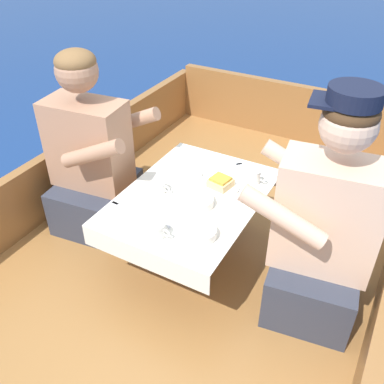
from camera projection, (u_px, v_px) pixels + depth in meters
ground_plane at (193, 287)px, 2.36m from camera, size 60.00×60.00×0.00m
boat_deck at (194, 271)px, 2.29m from camera, size 1.87×3.04×0.25m
gunwale_port at (57, 179)px, 2.47m from camera, size 0.06×3.04×0.36m
bow_coaming at (290, 111)px, 3.16m from camera, size 1.75×0.06×0.42m
cockpit_table at (192, 202)px, 2.01m from camera, size 0.61×0.83×0.39m
person_port at (92, 161)px, 2.23m from camera, size 0.56×0.49×0.97m
person_starboard at (322, 233)px, 1.73m from camera, size 0.56×0.50×1.03m
plate_sandwich at (220, 187)px, 2.03m from camera, size 0.18×0.18×0.01m
plate_bread at (186, 174)px, 2.12m from camera, size 0.16×0.16×0.01m
sandwich at (220, 182)px, 2.02m from camera, size 0.12×0.11×0.05m
bowl_port_near at (200, 232)px, 1.73m from camera, size 0.13×0.13×0.04m
bowl_starboard_near at (199, 201)px, 1.91m from camera, size 0.13×0.13×0.04m
coffee_cup_port at (254, 176)px, 2.05m from camera, size 0.10×0.07×0.07m
coffee_cup_starboard at (157, 230)px, 1.73m from camera, size 0.10×0.07×0.06m
coffee_cup_center at (159, 187)px, 1.99m from camera, size 0.10×0.07×0.05m
utensil_spoon_port at (257, 169)px, 2.16m from camera, size 0.17×0.04×0.01m
utensil_spoon_starboard at (162, 212)px, 1.87m from camera, size 0.14×0.12×0.01m
utensil_fork_port at (124, 207)px, 1.91m from camera, size 0.17×0.03×0.00m
utensil_fork_starboard at (230, 166)px, 2.19m from camera, size 0.12×0.14×0.00m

